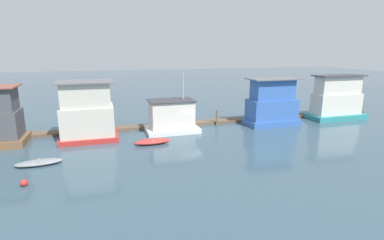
# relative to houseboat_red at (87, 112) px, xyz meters

# --- Properties ---
(ground_plane) EXTENTS (200.00, 200.00, 0.00)m
(ground_plane) POSITION_rel_houseboat_red_xyz_m (10.21, 0.11, -2.64)
(ground_plane) COLOR #385160
(dock_walkway) EXTENTS (51.00, 1.53, 0.30)m
(dock_walkway) POSITION_rel_houseboat_red_xyz_m (10.21, 2.64, -2.49)
(dock_walkway) COLOR brown
(dock_walkway) RESTS_ON ground_plane
(houseboat_red) EXTENTS (5.35, 4.15, 5.64)m
(houseboat_red) POSITION_rel_houseboat_red_xyz_m (0.00, 0.00, 0.00)
(houseboat_red) COLOR red
(houseboat_red) RESTS_ON ground_plane
(houseboat_white) EXTENTS (5.51, 3.97, 6.26)m
(houseboat_white) POSITION_rel_houseboat_red_xyz_m (8.36, 0.54, -1.07)
(houseboat_white) COLOR white
(houseboat_white) RESTS_ON ground_plane
(houseboat_blue) EXTENTS (5.92, 3.25, 5.35)m
(houseboat_blue) POSITION_rel_houseboat_red_xyz_m (20.03, -0.03, -0.29)
(houseboat_blue) COLOR #3866B7
(houseboat_blue) RESTS_ON ground_plane
(houseboat_teal) EXTENTS (7.13, 3.34, 5.45)m
(houseboat_teal) POSITION_rel_houseboat_red_xyz_m (29.49, 0.44, -0.25)
(houseboat_teal) COLOR teal
(houseboat_teal) RESTS_ON ground_plane
(dinghy_grey) EXTENTS (3.42, 1.50, 0.39)m
(dinghy_grey) POSITION_rel_houseboat_red_xyz_m (-3.43, -6.06, -2.44)
(dinghy_grey) COLOR gray
(dinghy_grey) RESTS_ON ground_plane
(dinghy_red) EXTENTS (3.37, 1.41, 0.50)m
(dinghy_red) POSITION_rel_houseboat_red_xyz_m (5.63, -3.41, -2.39)
(dinghy_red) COLOR red
(dinghy_red) RESTS_ON ground_plane
(mooring_post_near_right) EXTENTS (0.25, 0.25, 1.78)m
(mooring_post_near_right) POSITION_rel_houseboat_red_xyz_m (13.97, 1.63, -1.75)
(mooring_post_near_right) COLOR brown
(mooring_post_near_right) RESTS_ON ground_plane
(mooring_post_far_left) EXTENTS (0.21, 0.21, 1.99)m
(mooring_post_far_left) POSITION_rel_houseboat_red_xyz_m (28.26, 1.63, -1.65)
(mooring_post_far_left) COLOR #846B4C
(mooring_post_far_left) RESTS_ON ground_plane
(mooring_post_centre) EXTENTS (0.24, 0.24, 2.06)m
(mooring_post_centre) POSITION_rel_houseboat_red_xyz_m (6.95, 1.63, -1.61)
(mooring_post_centre) COLOR brown
(mooring_post_centre) RESTS_ON ground_plane
(buoy_red) EXTENTS (0.45, 0.45, 0.45)m
(buoy_red) POSITION_rel_houseboat_red_xyz_m (-3.66, -9.74, -2.41)
(buoy_red) COLOR red
(buoy_red) RESTS_ON ground_plane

